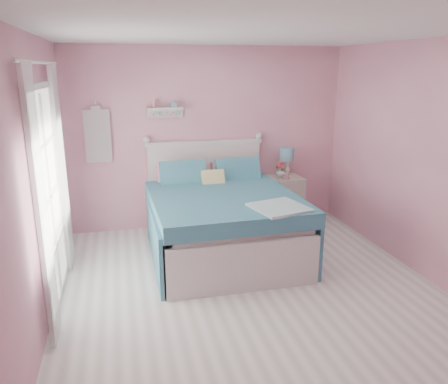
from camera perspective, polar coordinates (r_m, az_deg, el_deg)
name	(u,v)px	position (r m, az deg, el deg)	size (l,w,h in m)	color
floor	(253,293)	(4.75, 3.77, -13.01)	(4.50, 4.50, 0.00)	beige
room_shell	(256,145)	(4.22, 4.16, 6.19)	(4.50, 4.50, 4.50)	#C47C94
bed	(221,221)	(5.56, -0.39, -3.75)	(1.79, 2.23, 1.28)	silver
nightstand	(284,200)	(6.68, 7.78, -1.03)	(0.50, 0.49, 0.72)	beige
table_lamp	(287,156)	(6.60, 8.21, 4.64)	(0.21, 0.21, 0.43)	white
vase	(281,173)	(6.55, 7.41, 2.54)	(0.14, 0.14, 0.14)	silver
teacup	(286,177)	(6.45, 8.12, 1.98)	(0.09, 0.09, 0.07)	#C88691
roses	(281,165)	(6.52, 7.45, 3.49)	(0.14, 0.11, 0.12)	#DF4C61
wall_shelf	(165,110)	(6.21, -7.74, 10.60)	(0.50, 0.15, 0.25)	silver
hanging_dress	(98,136)	(6.21, -16.17, 7.01)	(0.34, 0.03, 0.72)	white
french_door	(49,198)	(4.58, -21.87, -0.70)	(0.04, 1.32, 2.16)	silver
curtain_near	(41,210)	(3.83, -22.74, -2.22)	(0.04, 0.40, 2.32)	white
curtain_far	(62,170)	(5.26, -20.40, 2.69)	(0.04, 0.40, 2.32)	white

